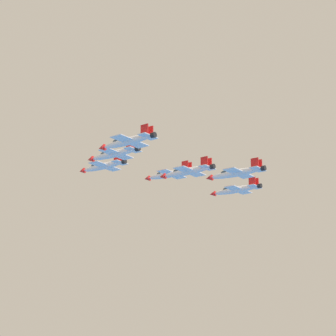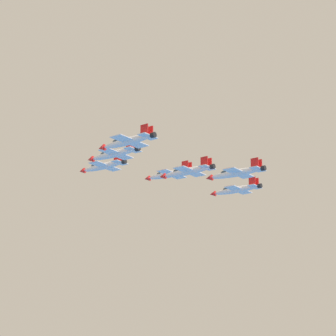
# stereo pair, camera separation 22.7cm
# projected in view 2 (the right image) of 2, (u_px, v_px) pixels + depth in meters

# --- Properties ---
(jet_lead) EXTENTS (12.56, 15.20, 3.68)m
(jet_lead) POSITION_uv_depth(u_px,v_px,m) (103.00, 166.00, 201.95)
(jet_lead) COLOR white
(jet_left_wingman) EXTENTS (12.45, 15.26, 3.68)m
(jet_left_wingman) POSITION_uv_depth(u_px,v_px,m) (114.00, 154.00, 183.48)
(jet_left_wingman) COLOR white
(jet_right_wingman) EXTENTS (12.24, 15.28, 3.66)m
(jet_right_wingman) POSITION_uv_depth(u_px,v_px,m) (170.00, 174.00, 202.81)
(jet_right_wingman) COLOR white
(jet_left_outer) EXTENTS (12.56, 14.92, 3.64)m
(jet_left_outer) POSITION_uv_depth(u_px,v_px,m) (127.00, 141.00, 164.84)
(jet_left_outer) COLOR white
(jet_right_outer) EXTENTS (12.39, 15.00, 3.63)m
(jet_right_outer) POSITION_uv_depth(u_px,v_px,m) (236.00, 190.00, 203.02)
(jet_right_outer) COLOR white
(jet_slot_rear) EXTENTS (12.49, 15.12, 3.66)m
(jet_slot_rear) POSITION_uv_depth(u_px,v_px,m) (187.00, 171.00, 183.68)
(jet_slot_rear) COLOR white
(jet_trailing) EXTENTS (11.98, 14.85, 3.57)m
(jet_trailing) POSITION_uv_depth(u_px,v_px,m) (236.00, 173.00, 174.65)
(jet_trailing) COLOR white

